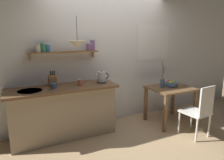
{
  "coord_description": "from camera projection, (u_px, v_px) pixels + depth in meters",
  "views": [
    {
      "loc": [
        -1.69,
        -3.02,
        1.76
      ],
      "look_at": [
        -0.1,
        0.25,
        0.95
      ],
      "focal_mm": 32.23,
      "sensor_mm": 36.0,
      "label": 1
    }
  ],
  "objects": [
    {
      "name": "kitchen_counter",
      "position": [
        64.0,
        111.0,
        3.5
      ],
      "size": [
        1.83,
        0.63,
        0.91
      ],
      "color": "tan",
      "rests_on": "ground_plane"
    },
    {
      "name": "wall_shelf",
      "position": [
        66.0,
        49.0,
        3.48
      ],
      "size": [
        1.22,
        0.2,
        0.33
      ],
      "color": "brown"
    },
    {
      "name": "pendant_lamp",
      "position": [
        77.0,
        44.0,
        3.28
      ],
      "size": [
        0.3,
        0.3,
        0.51
      ],
      "color": "black"
    },
    {
      "name": "coffee_mug_by_sink",
      "position": [
        54.0,
        86.0,
        3.25
      ],
      "size": [
        0.12,
        0.08,
        0.1
      ],
      "color": "#3D5B89",
      "rests_on": "kitchen_counter"
    },
    {
      "name": "fruit_bowl",
      "position": [
        171.0,
        84.0,
        4.1
      ],
      "size": [
        0.26,
        0.26,
        0.13
      ],
      "color": "#51759E",
      "rests_on": "dining_table"
    },
    {
      "name": "knife_block",
      "position": [
        52.0,
        80.0,
        3.41
      ],
      "size": [
        0.12,
        0.17,
        0.28
      ],
      "color": "#9E6B3D",
      "rests_on": "kitchen_counter"
    },
    {
      "name": "electric_kettle",
      "position": [
        102.0,
        77.0,
        3.67
      ],
      "size": [
        0.26,
        0.18,
        0.23
      ],
      "color": "black",
      "rests_on": "kitchen_counter"
    },
    {
      "name": "back_wall",
      "position": [
        117.0,
        56.0,
        4.11
      ],
      "size": [
        6.8,
        0.11,
        2.7
      ],
      "color": "white",
      "rests_on": "ground_plane"
    },
    {
      "name": "dining_chair_near",
      "position": [
        200.0,
        110.0,
        3.45
      ],
      "size": [
        0.44,
        0.46,
        0.94
      ],
      "color": "white",
      "rests_on": "ground_plane"
    },
    {
      "name": "ground_plane",
      "position": [
        123.0,
        132.0,
        3.75
      ],
      "size": [
        14.0,
        14.0,
        0.0
      ],
      "primitive_type": "plane",
      "color": "tan"
    },
    {
      "name": "coffee_mug_spare",
      "position": [
        80.0,
        83.0,
        3.47
      ],
      "size": [
        0.12,
        0.08,
        0.1
      ],
      "color": "#C6664C",
      "rests_on": "kitchen_counter"
    },
    {
      "name": "twig_vase",
      "position": [
        162.0,
        83.0,
        3.97
      ],
      "size": [
        0.09,
        0.09,
        0.54
      ],
      "color": "#475675",
      "rests_on": "dining_table"
    },
    {
      "name": "dining_table",
      "position": [
        170.0,
        94.0,
        4.05
      ],
      "size": [
        0.84,
        0.71,
        0.74
      ],
      "color": "brown",
      "rests_on": "ground_plane"
    }
  ]
}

